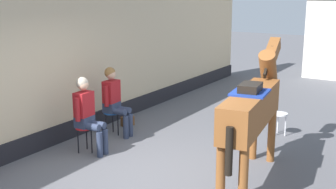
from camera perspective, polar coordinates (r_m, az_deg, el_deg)
ground_plane at (r=9.70m, az=7.63°, el=-4.22°), size 40.00×40.00×0.00m
pub_facade_wall at (r=9.47m, az=-10.20°, el=4.81°), size 0.34×14.00×3.40m
seated_visitor_near at (r=8.13m, az=-10.23°, el=-2.10°), size 0.61×0.49×1.39m
seated_visitor_far at (r=9.03m, az=-6.83°, el=-0.42°), size 0.61×0.49×1.39m
saddled_horse_center at (r=6.93m, az=10.71°, el=-1.56°), size 0.75×2.99×2.06m
spare_stool_white at (r=9.33m, az=13.96°, el=-2.66°), size 0.32×0.32×0.46m
satchel_bag at (r=9.80m, az=-5.15°, el=-3.36°), size 0.23×0.30×0.20m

